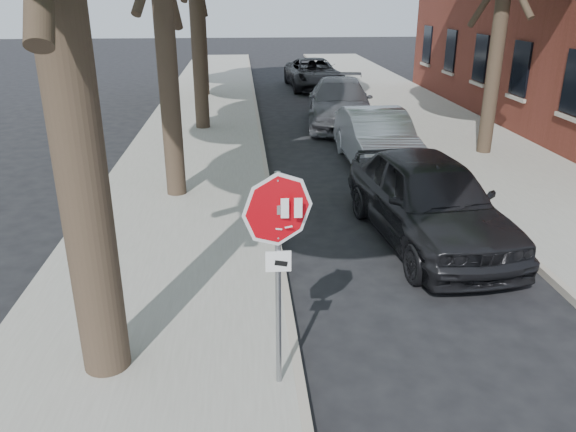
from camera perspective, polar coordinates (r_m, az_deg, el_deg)
The scene contains 10 objects.
ground at distance 7.11m, azimuth 4.97°, elevation -16.80°, with size 120.00×120.00×0.00m, color black.
sidewalk_left at distance 18.08m, azimuth -9.29°, elevation 7.35°, with size 4.00×55.00×0.12m, color gray.
sidewalk_right at distance 19.35m, azimuth 16.91°, elevation 7.64°, with size 4.00×55.00×0.12m, color gray.
curb_left at distance 18.03m, azimuth -2.73°, elevation 7.59°, with size 0.12×55.00×0.13m, color #9E9384.
curb_right at distance 18.70m, azimuth 11.00°, elevation 7.73°, with size 0.12×55.00×0.13m, color #9E9384.
stop_sign at distance 6.00m, azimuth -1.01°, elevation -2.61°, with size 0.76×0.34×2.61m.
car_a at distance 10.82m, azimuth 14.07°, elevation 1.66°, with size 1.99×4.94×1.68m, color black.
car_b at distance 15.59m, azimuth 9.01°, elevation 7.75°, with size 1.60×4.60×1.52m, color #B5B8BE.
car_c at distance 20.68m, azimuth 5.28°, elevation 11.40°, with size 2.23×5.49×1.59m, color #4A4A4F.
car_d at distance 28.95m, azimuth 2.61°, elevation 14.23°, with size 2.44×5.29×1.47m, color black.
Camera 1 is at (-1.05, -5.49, 4.40)m, focal length 35.00 mm.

